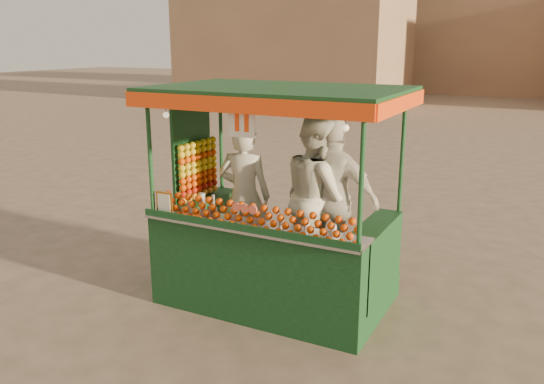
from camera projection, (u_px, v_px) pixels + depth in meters
The scene contains 7 objects.
ground at pixel (265, 306), 6.03m from camera, with size 90.00×90.00×0.00m, color brown.
building_left at pixel (294, 37), 26.40m from camera, with size 10.00×6.00×6.00m, color #A07A5B.
building_center at pixel (480, 29), 31.78m from camera, with size 14.00×7.00×7.00m, color #A07A5B.
juice_cart at pixel (267, 236), 5.94m from camera, with size 2.56×1.66×2.32m.
vendor_left at pixel (244, 196), 6.27m from camera, with size 0.66×0.51×1.63m.
vendor_middle at pixel (318, 196), 5.98m from camera, with size 1.06×1.09×1.78m.
vendor_right at pixel (333, 199), 5.92m from camera, with size 1.05×0.48×1.75m.
Camera 1 is at (2.58, -4.86, 2.76)m, focal length 36.85 mm.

